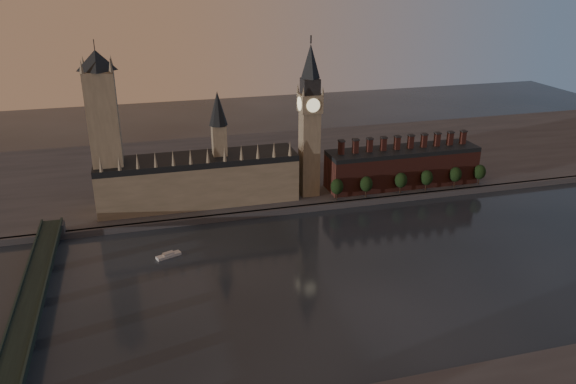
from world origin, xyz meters
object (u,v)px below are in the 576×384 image
at_px(victoria_tower, 104,128).
at_px(westminster_bridge, 28,315).
at_px(big_ben, 310,120).
at_px(river_boat, 169,255).

bearing_deg(victoria_tower, westminster_bridge, -106.56).
distance_m(victoria_tower, westminster_bridge, 133.21).
height_order(big_ben, westminster_bridge, big_ben).
height_order(westminster_bridge, river_boat, westminster_bridge).
height_order(big_ben, river_boat, big_ben).
bearing_deg(big_ben, westminster_bridge, -145.67).
bearing_deg(big_ben, river_boat, -149.07).
bearing_deg(victoria_tower, river_boat, -65.74).
bearing_deg(river_boat, westminster_bridge, -162.38).
xyz_separation_m(westminster_bridge, river_boat, (64.42, 52.43, -6.37)).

